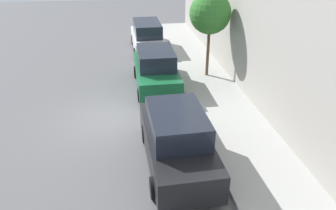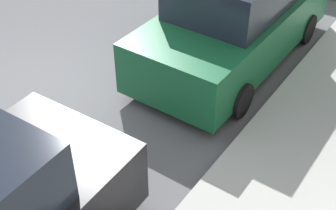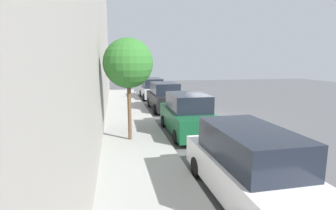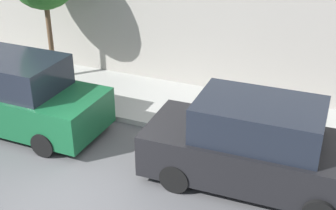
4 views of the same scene
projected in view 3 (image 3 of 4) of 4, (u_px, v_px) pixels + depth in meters
name	position (u px, v px, depth m)	size (l,w,h in m)	color
ground_plane	(209.00, 118.00, 16.35)	(60.00, 60.00, 0.00)	#515154
sidewalk	(130.00, 121.00, 15.37)	(2.81, 32.00, 0.15)	#9E9E99
parked_minivan_nearest	(152.00, 89.00, 24.78)	(2.02, 4.90, 1.90)	#B7BABF
parked_suv_second	(165.00, 97.00, 19.03)	(2.08, 4.84, 1.98)	black
parked_suv_third	(188.00, 115.00, 12.83)	(2.08, 4.82, 1.98)	#14512D
parked_minivan_fourth	(249.00, 165.00, 6.73)	(2.02, 4.92, 1.90)	silver
parking_meter_near	(134.00, 89.00, 24.21)	(0.11, 0.15, 1.34)	#ADADB2
street_tree	(128.00, 63.00, 10.97)	(2.10, 2.10, 4.37)	brown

